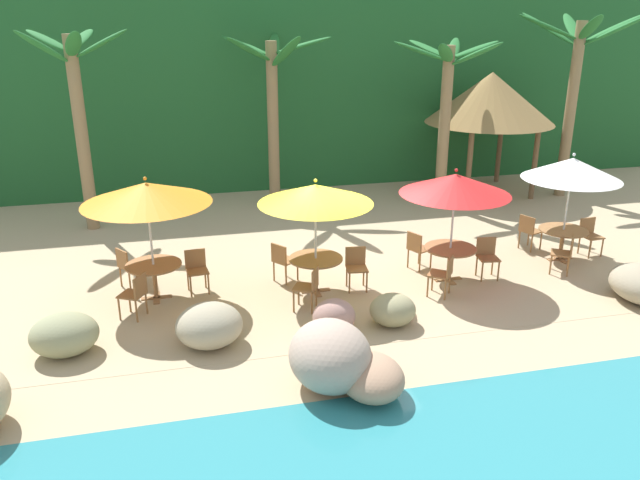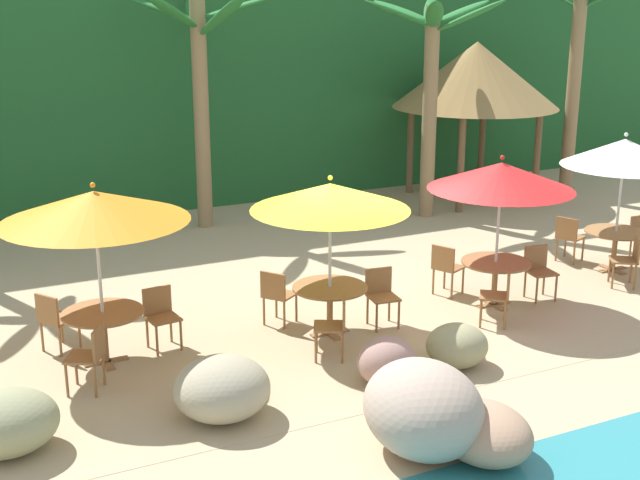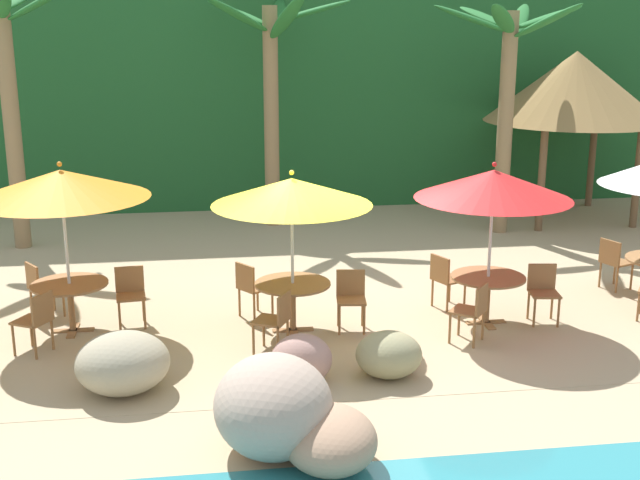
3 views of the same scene
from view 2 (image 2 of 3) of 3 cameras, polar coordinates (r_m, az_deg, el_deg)
ground_plane at (r=13.09m, az=3.58°, el=-5.37°), size 120.00×120.00×0.00m
terrace_deck at (r=13.08m, az=3.58°, el=-5.36°), size 18.00×5.20×0.01m
foliage_backdrop at (r=20.54m, az=-8.90°, el=11.07°), size 28.00×2.40×6.00m
rock_seawall at (r=10.15m, az=4.86°, el=-9.71°), size 17.23×3.43×1.04m
umbrella_orange at (r=11.26m, az=-14.98°, el=2.21°), size 2.46×2.46×2.51m
dining_table_orange at (r=11.74m, az=-14.41°, el=-5.28°), size 1.10×1.10×0.74m
chair_orange_seaward at (r=12.11m, az=-10.70°, el=-4.86°), size 0.47×0.47×0.87m
chair_orange_inland at (r=12.31m, az=-17.49°, el=-5.02°), size 0.59×0.59×0.87m
chair_orange_left at (r=11.00m, az=-15.20°, el=-7.41°), size 0.58×0.57×0.87m
umbrella_yellow at (r=11.89m, az=0.69°, el=2.94°), size 2.28×2.28×2.39m
dining_table_yellow at (r=12.31m, az=0.67°, el=-3.70°), size 1.10×1.10×0.74m
chair_yellow_seaward at (r=12.72m, az=4.14°, el=-3.56°), size 0.47×0.47×0.87m
chair_yellow_inland at (r=12.67m, az=-2.93°, el=-3.62°), size 0.59×0.59×0.87m
chair_yellow_left at (r=11.56m, az=1.08°, el=-5.63°), size 0.57×0.57×0.87m
umbrella_red at (r=13.33m, az=12.12°, el=4.24°), size 2.27×2.27×2.45m
dining_table_red at (r=13.72m, az=11.75°, el=-1.92°), size 1.10×1.10×0.74m
chair_red_seaward at (r=14.25m, az=14.52°, el=-1.84°), size 0.47×0.48×0.87m
chair_red_inland at (r=14.06m, az=8.50°, el=-1.73°), size 0.56×0.56×0.87m
chair_red_left at (r=12.95m, az=12.07°, el=-3.53°), size 0.60×0.59×0.87m
umbrella_white at (r=15.68m, az=19.84°, el=5.57°), size 2.16×2.16×2.51m
dining_table_white at (r=16.02m, az=19.31°, el=0.14°), size 1.10×1.10×0.74m
chair_white_inland at (r=16.29m, az=16.42°, el=0.30°), size 0.55×0.55×0.87m
chair_white_left at (r=15.26m, az=20.13°, el=-1.13°), size 0.59×0.59×0.87m
palm_tree_second at (r=17.75m, az=-8.11°, el=11.17°), size 3.14×3.24×4.89m
palm_tree_third at (r=18.66m, az=7.50°, el=11.47°), size 3.22×3.01×4.76m
palm_tree_fourth at (r=21.23m, az=16.97°, el=12.80°), size 3.78×3.67×5.46m
palapa_hut at (r=20.61m, az=10.48°, el=10.86°), size 3.94×3.94×3.73m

